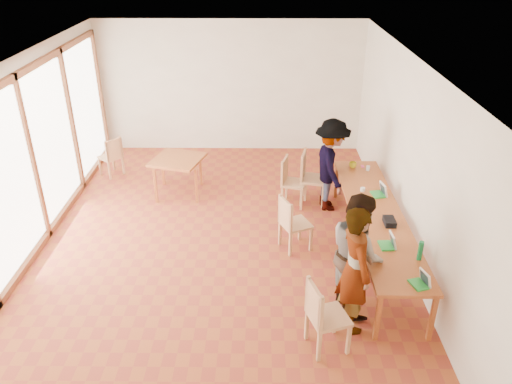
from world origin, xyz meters
TOP-DOWN VIEW (x-y plane):
  - ground at (0.00, 0.00)m, footprint 8.00×8.00m
  - wall_back at (0.00, 4.00)m, footprint 6.00×0.10m
  - wall_front at (0.00, -4.00)m, footprint 6.00×0.10m
  - wall_right at (3.00, 0.00)m, footprint 0.10×8.00m
  - window_wall at (-2.96, 0.00)m, footprint 0.10×8.00m
  - ceiling at (0.00, 0.00)m, footprint 6.00×8.00m
  - communal_table at (2.50, -0.46)m, footprint 0.80×4.00m
  - side_table at (-0.92, 1.63)m, footprint 0.90×0.90m
  - chair_near at (1.42, -2.55)m, footprint 0.57×0.57m
  - chair_mid at (1.17, -0.34)m, footprint 0.58×0.58m
  - chair_far at (1.23, 1.23)m, footprint 0.53×0.53m
  - chair_empty at (1.59, 1.31)m, footprint 0.56×0.56m
  - chair_spare at (-2.43, 2.42)m, footprint 0.57×0.57m
  - person_near at (1.88, -2.11)m, footprint 0.55×0.72m
  - person_mid at (1.96, -1.71)m, footprint 0.78×0.93m
  - person_far at (1.97, 1.08)m, footprint 0.77×1.19m
  - laptop_near at (2.68, -2.24)m, footprint 0.26×0.27m
  - laptop_mid at (2.48, -1.39)m, footprint 0.22×0.26m
  - laptop_far at (2.68, 0.15)m, footprint 0.26×0.29m
  - yellow_mug at (2.40, 1.24)m, footprint 0.16×0.16m
  - green_bottle at (2.81, -1.70)m, footprint 0.07×0.07m
  - clear_glass at (2.66, 1.12)m, footprint 0.07×0.07m
  - condiment_cup at (2.42, 0.29)m, footprint 0.08×0.08m
  - pink_phone at (2.59, 1.28)m, footprint 0.05×0.10m
  - black_pouch at (2.62, -0.79)m, footprint 0.16×0.26m

SIDE VIEW (x-z plane):
  - ground at x=0.00m, z-range 0.00..0.00m
  - chair_spare at x=-2.43m, z-range 0.30..0.76m
  - chair_far at x=1.23m, z-range 0.32..0.82m
  - chair_mid at x=1.17m, z-range 0.32..0.82m
  - chair_near at x=1.42m, z-range 0.34..0.86m
  - chair_empty at x=1.59m, z-range 0.35..0.90m
  - side_table at x=-0.92m, z-range 0.29..1.04m
  - communal_table at x=2.50m, z-range 0.33..1.08m
  - pink_phone at x=2.59m, z-range 0.75..0.76m
  - condiment_cup at x=2.42m, z-range 0.75..0.81m
  - clear_glass at x=2.66m, z-range 0.75..0.84m
  - black_pouch at x=2.62m, z-range 0.75..0.84m
  - laptop_near at x=2.68m, z-range 0.71..0.90m
  - yellow_mug at x=2.40m, z-range 0.75..0.86m
  - laptop_mid at x=2.48m, z-range 0.70..0.91m
  - laptop_far at x=2.68m, z-range 0.70..0.91m
  - person_mid at x=1.96m, z-range 0.00..1.73m
  - person_far at x=1.97m, z-range 0.00..1.74m
  - person_near at x=1.88m, z-range 0.00..1.76m
  - green_bottle at x=2.81m, z-range 0.75..1.03m
  - wall_back at x=0.00m, z-range 0.00..3.00m
  - wall_front at x=0.00m, z-range 0.00..3.00m
  - wall_right at x=3.00m, z-range 0.00..3.00m
  - window_wall at x=-2.96m, z-range 0.00..3.00m
  - ceiling at x=0.00m, z-range 3.00..3.04m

